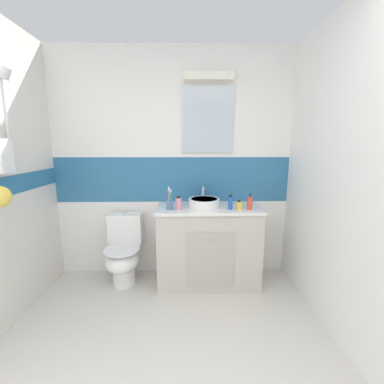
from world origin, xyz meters
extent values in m
cube|color=beige|center=(0.00, 1.20, -0.02)|extent=(3.20, 3.48, 0.04)
cube|color=white|center=(0.00, 2.45, 0.42)|extent=(3.20, 0.10, 0.85)
cube|color=teal|center=(0.00, 2.45, 1.10)|extent=(3.20, 0.10, 0.50)
cube|color=white|center=(0.00, 2.45, 1.93)|extent=(3.20, 0.10, 1.15)
cube|color=silver|center=(0.39, 2.39, 1.75)|extent=(0.55, 0.02, 0.69)
cube|color=white|center=(0.39, 2.35, 2.17)|extent=(0.51, 0.10, 0.08)
cube|color=white|center=(-1.25, 1.57, 1.40)|extent=(0.10, 0.14, 0.26)
cylinder|color=silver|center=(-1.27, 1.71, 1.71)|extent=(0.02, 0.02, 0.62)
cylinder|color=silver|center=(-1.23, 1.71, 2.03)|extent=(0.10, 0.07, 0.11)
cube|color=white|center=(1.35, 1.20, 1.25)|extent=(0.10, 3.48, 2.50)
cube|color=beige|center=(0.39, 2.16, 0.41)|extent=(1.06, 0.49, 0.82)
cube|color=white|center=(0.39, 2.15, 0.83)|extent=(1.08, 0.51, 0.03)
cube|color=#B6AD9F|center=(0.39, 1.91, 0.37)|extent=(0.48, 0.01, 0.57)
cylinder|color=silver|center=(0.39, 1.89, 0.57)|extent=(0.02, 0.02, 0.03)
cylinder|color=white|center=(0.34, 2.16, 0.89)|extent=(0.33, 0.33, 0.08)
cylinder|color=#B3B3B8|center=(0.34, 2.16, 0.93)|extent=(0.27, 0.27, 0.01)
cylinder|color=silver|center=(0.34, 2.36, 0.94)|extent=(0.03, 0.03, 0.18)
cylinder|color=silver|center=(0.34, 2.27, 1.03)|extent=(0.02, 0.15, 0.02)
cylinder|color=white|center=(-0.52, 2.12, 0.09)|extent=(0.24, 0.24, 0.18)
ellipsoid|color=white|center=(-0.52, 2.08, 0.29)|extent=(0.34, 0.42, 0.22)
cylinder|color=white|center=(-0.52, 2.08, 0.41)|extent=(0.37, 0.37, 0.02)
cube|color=white|center=(-0.52, 2.29, 0.57)|extent=(0.36, 0.17, 0.34)
cylinder|color=silver|center=(-0.52, 2.29, 0.75)|extent=(0.04, 0.04, 0.02)
cylinder|color=#4C7299|center=(-0.01, 2.04, 0.90)|extent=(0.07, 0.07, 0.09)
cylinder|color=#D872BF|center=(-0.02, 2.03, 0.97)|extent=(0.03, 0.02, 0.18)
cube|color=white|center=(-0.02, 2.03, 1.05)|extent=(0.01, 0.02, 0.03)
cylinder|color=#3FB259|center=(0.00, 2.04, 0.96)|extent=(0.01, 0.01, 0.16)
cube|color=white|center=(0.00, 2.04, 1.04)|extent=(0.01, 0.02, 0.03)
cylinder|color=#338CD8|center=(-0.02, 2.05, 0.97)|extent=(0.04, 0.02, 0.19)
cube|color=white|center=(-0.02, 2.05, 1.06)|extent=(0.02, 0.02, 0.03)
cylinder|color=#D84C33|center=(0.78, 2.03, 0.91)|extent=(0.05, 0.05, 0.13)
cylinder|color=#262626|center=(0.78, 2.03, 0.99)|extent=(0.01, 0.01, 0.04)
cylinder|color=#262626|center=(0.78, 2.02, 1.01)|extent=(0.01, 0.02, 0.01)
cylinder|color=pink|center=(0.08, 2.05, 0.91)|extent=(0.06, 0.06, 0.12)
cylinder|color=black|center=(0.08, 2.05, 0.98)|extent=(0.04, 0.04, 0.02)
cube|color=yellow|center=(0.68, 2.03, 0.89)|extent=(0.05, 0.03, 0.08)
cylinder|color=black|center=(0.68, 2.03, 0.94)|extent=(0.03, 0.03, 0.02)
cylinder|color=#2659B2|center=(0.59, 2.04, 0.91)|extent=(0.05, 0.05, 0.13)
cylinder|color=black|center=(0.59, 2.04, 0.99)|extent=(0.03, 0.03, 0.02)
camera|label=1|loc=(0.16, -0.37, 1.49)|focal=23.34mm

